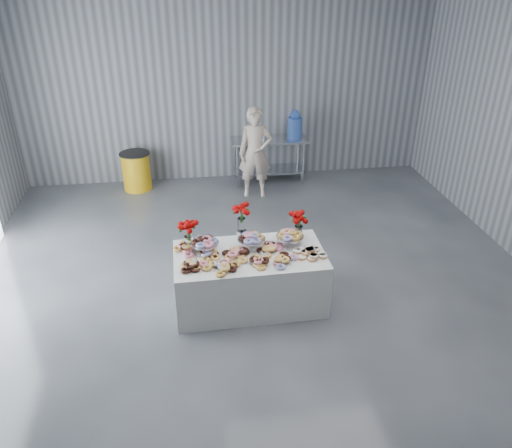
# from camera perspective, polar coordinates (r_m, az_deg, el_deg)

# --- Properties ---
(ground) EXTENTS (9.00, 9.00, 0.00)m
(ground) POSITION_cam_1_polar(r_m,az_deg,el_deg) (6.61, 0.65, -9.56)
(ground) COLOR #36383D
(ground) RESTS_ON ground
(room_walls) EXTENTS (8.04, 9.04, 4.02)m
(room_walls) POSITION_cam_1_polar(r_m,az_deg,el_deg) (5.44, -2.24, 13.16)
(room_walls) COLOR gray
(room_walls) RESTS_ON ground
(display_table) EXTENTS (1.91, 1.03, 0.75)m
(display_table) POSITION_cam_1_polar(r_m,az_deg,el_deg) (6.50, -0.73, -6.25)
(display_table) COLOR white
(display_table) RESTS_ON ground
(prep_table) EXTENTS (1.50, 0.60, 0.90)m
(prep_table) POSITION_cam_1_polar(r_m,az_deg,el_deg) (10.00, 1.50, 8.18)
(prep_table) COLOR silver
(prep_table) RESTS_ON ground
(donut_mounds) EXTENTS (1.82, 0.83, 0.09)m
(donut_mounds) POSITION_cam_1_polar(r_m,az_deg,el_deg) (6.23, -0.70, -3.33)
(donut_mounds) COLOR #E0AF52
(donut_mounds) RESTS_ON display_table
(cake_stand_left) EXTENTS (0.36, 0.36, 0.17)m
(cake_stand_left) POSITION_cam_1_polar(r_m,az_deg,el_deg) (6.31, -5.91, -2.04)
(cake_stand_left) COLOR silver
(cake_stand_left) RESTS_ON display_table
(cake_stand_mid) EXTENTS (0.36, 0.36, 0.17)m
(cake_stand_mid) POSITION_cam_1_polar(r_m,az_deg,el_deg) (6.35, -0.51, -1.63)
(cake_stand_mid) COLOR silver
(cake_stand_mid) RESTS_ON display_table
(cake_stand_right) EXTENTS (0.36, 0.36, 0.17)m
(cake_stand_right) POSITION_cam_1_polar(r_m,az_deg,el_deg) (6.44, 3.90, -1.28)
(cake_stand_right) COLOR silver
(cake_stand_right) RESTS_ON display_table
(danish_pile) EXTENTS (0.48, 0.48, 0.11)m
(danish_pile) POSITION_cam_1_polar(r_m,az_deg,el_deg) (6.27, 6.25, -3.14)
(danish_pile) COLOR silver
(danish_pile) RESTS_ON display_table
(bouquet_left) EXTENTS (0.26, 0.26, 0.42)m
(bouquet_left) POSITION_cam_1_polar(r_m,az_deg,el_deg) (6.31, -7.85, -0.50)
(bouquet_left) COLOR white
(bouquet_left) RESTS_ON display_table
(bouquet_right) EXTENTS (0.26, 0.26, 0.42)m
(bouquet_right) POSITION_cam_1_polar(r_m,az_deg,el_deg) (6.52, 4.94, 0.67)
(bouquet_right) COLOR white
(bouquet_right) RESTS_ON display_table
(bouquet_center) EXTENTS (0.26, 0.26, 0.57)m
(bouquet_center) POSITION_cam_1_polar(r_m,az_deg,el_deg) (6.40, -1.67, 1.04)
(bouquet_center) COLOR silver
(bouquet_center) RESTS_ON display_table
(water_jug) EXTENTS (0.28, 0.28, 0.55)m
(water_jug) POSITION_cam_1_polar(r_m,az_deg,el_deg) (9.93, 4.44, 11.18)
(water_jug) COLOR #4578EA
(water_jug) RESTS_ON prep_table
(drink_bottles) EXTENTS (0.54, 0.08, 0.27)m
(drink_bottles) POSITION_cam_1_polar(r_m,az_deg,el_deg) (9.73, -0.26, 10.19)
(drink_bottles) COLOR #268C33
(drink_bottles) RESTS_ON prep_table
(person) EXTENTS (0.67, 0.48, 1.70)m
(person) POSITION_cam_1_polar(r_m,az_deg,el_deg) (9.31, -0.07, 8.14)
(person) COLOR #CC8C93
(person) RESTS_ON ground
(trash_barrel) EXTENTS (0.58, 0.58, 0.74)m
(trash_barrel) POSITION_cam_1_polar(r_m,az_deg,el_deg) (10.02, -13.51, 5.91)
(trash_barrel) COLOR gold
(trash_barrel) RESTS_ON ground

